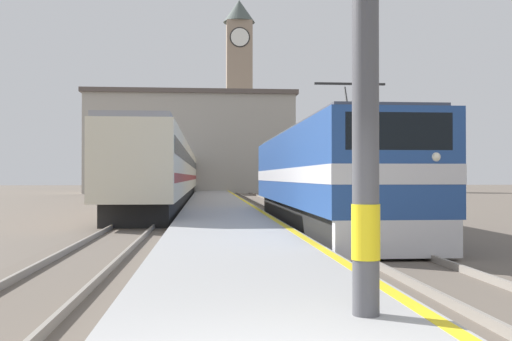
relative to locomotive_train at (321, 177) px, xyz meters
name	(u,v)px	position (x,y,z in m)	size (l,w,h in m)	color
ground_plane	(219,209)	(-3.34, 13.26, -1.80)	(200.00, 200.00, 0.00)	#60564C
platform	(221,211)	(-3.34, 8.26, -1.64)	(3.66, 140.00, 0.32)	#999999
rail_track_near	(289,213)	(0.00, 8.26, -1.77)	(2.83, 140.00, 0.16)	#60564C
rail_track_far	(153,214)	(-6.59, 8.26, -1.77)	(2.83, 140.00, 0.16)	#60564C
locomotive_train	(321,177)	(0.00, 0.00, 0.00)	(2.92, 17.43, 4.48)	black
passenger_train	(174,173)	(-6.59, 26.23, 0.36)	(2.92, 54.26, 4.01)	black
clock_tower	(239,89)	(0.51, 61.55, 12.13)	(4.36, 4.36, 26.35)	gray
station_building	(191,143)	(-5.75, 48.38, 3.95)	(23.71, 8.78, 11.46)	#A8A399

